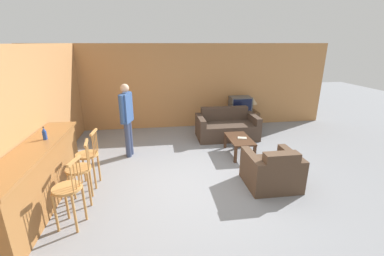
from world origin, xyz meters
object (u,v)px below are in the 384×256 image
at_px(bar_chair_mid, 80,172).
at_px(armchair_near, 272,171).
at_px(bottle, 44,134).
at_px(person_by_window, 127,116).
at_px(bar_chair_far, 88,158).
at_px(coffee_table, 239,141).
at_px(table_lamp, 253,101).
at_px(tv_unit, 239,120).
at_px(tv, 240,104).
at_px(couch_far, 227,127).
at_px(book_on_table, 242,138).
at_px(bar_chair_near, 69,192).

bearing_deg(bar_chair_mid, armchair_near, 1.05).
xyz_separation_m(armchair_near, bottle, (-4.02, 0.32, 0.84)).
height_order(bar_chair_mid, person_by_window, person_by_window).
relative_size(bar_chair_far, coffee_table, 1.14).
distance_m(bar_chair_far, coffee_table, 3.42).
height_order(bar_chair_far, armchair_near, bar_chair_far).
distance_m(bottle, table_lamp, 5.91).
distance_m(tv_unit, tv, 0.50).
distance_m(couch_far, book_on_table, 1.24).
bearing_deg(table_lamp, bar_chair_mid, -140.49).
bearing_deg(couch_far, bar_chair_near, -134.28).
bearing_deg(tv_unit, armchair_near, -98.29).
distance_m(coffee_table, bottle, 4.11).
xyz_separation_m(bar_chair_near, bar_chair_mid, (0.00, 0.60, 0.00)).
bearing_deg(tv_unit, bar_chair_far, -142.48).
height_order(tv, table_lamp, tv).
distance_m(bar_chair_far, armchair_near, 3.47).
distance_m(coffee_table, book_on_table, 0.10).
height_order(tv, person_by_window, person_by_window).
relative_size(bar_chair_mid, person_by_window, 0.63).
bearing_deg(armchair_near, couch_far, 92.90).
relative_size(bottle, book_on_table, 0.93).
bearing_deg(bar_chair_near, bottle, 121.28).
distance_m(bar_chair_near, book_on_table, 3.95).
bearing_deg(bottle, couch_far, 31.55).
bearing_deg(couch_far, coffee_table, -90.80).
bearing_deg(bar_chair_mid, book_on_table, 24.69).
bearing_deg(tv, bottle, -144.72).
bearing_deg(book_on_table, bottle, -163.72).
bearing_deg(table_lamp, bar_chair_far, -145.26).
relative_size(bar_chair_far, couch_far, 0.64).
xyz_separation_m(tv_unit, bottle, (-4.53, -3.21, 0.88)).
xyz_separation_m(armchair_near, person_by_window, (-2.80, 1.80, 0.69)).
bearing_deg(table_lamp, tv, -179.58).
relative_size(couch_far, table_lamp, 3.97).
relative_size(coffee_table, tv_unit, 0.83).
bearing_deg(person_by_window, bar_chair_near, -104.10).
xyz_separation_m(tv_unit, book_on_table, (-0.61, -2.06, 0.17)).
xyz_separation_m(tv, table_lamp, (0.42, 0.00, 0.07)).
height_order(couch_far, book_on_table, couch_far).
bearing_deg(table_lamp, armchair_near, -104.86).
distance_m(tv_unit, person_by_window, 3.81).
relative_size(coffee_table, bottle, 4.23).
height_order(coffee_table, person_by_window, person_by_window).
relative_size(armchair_near, tv, 1.43).
bearing_deg(bar_chair_near, armchair_near, 11.00).
height_order(armchair_near, tv, tv).
bearing_deg(bar_chair_near, person_by_window, 75.90).
bearing_deg(bottle, armchair_near, -4.55).
bearing_deg(coffee_table, bar_chair_near, -146.57).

